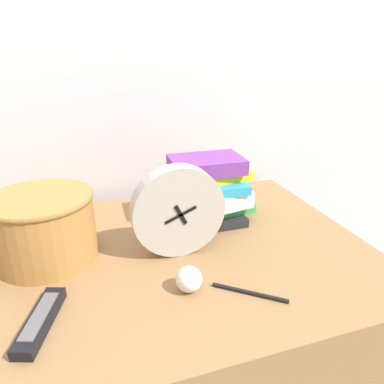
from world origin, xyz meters
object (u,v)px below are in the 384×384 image
basket (43,225)px  tv_remote (40,320)px  book_stack (203,192)px  crumpled_paper_ball (189,279)px  pen (250,293)px  desk_clock (178,211)px

basket → tv_remote: basket is taller
book_stack → basket: book_stack is taller
book_stack → crumpled_paper_ball: bearing=-115.5°
basket → crumpled_paper_ball: size_ratio=4.34×
crumpled_paper_ball → pen: crumpled_paper_ball is taller
book_stack → crumpled_paper_ball: 0.32m
tv_remote → pen: bearing=-6.0°
desk_clock → pen: 0.23m
tv_remote → desk_clock: bearing=27.1°
book_stack → basket: (-0.40, -0.06, -0.00)m
basket → pen: size_ratio=1.88×
book_stack → basket: size_ratio=1.22×
basket → pen: (0.37, -0.27, -0.08)m
desk_clock → pen: desk_clock is taller
basket → desk_clock: bearing=-14.6°
basket → tv_remote: 0.24m
tv_remote → pen: tv_remote is taller
basket → crumpled_paper_ball: basket is taller
basket → crumpled_paper_ball: (0.26, -0.22, -0.06)m
book_stack → tv_remote: bearing=-144.5°
crumpled_paper_ball → basket: bearing=140.7°
desk_clock → basket: desk_clock is taller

